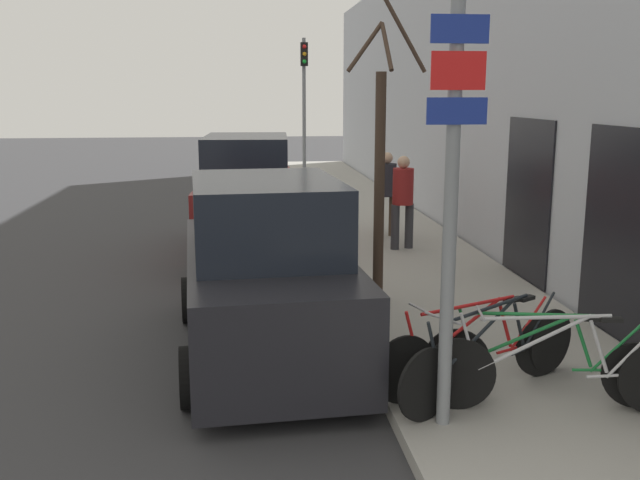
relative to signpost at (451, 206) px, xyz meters
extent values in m
plane|color=#333335|center=(-1.42, 6.90, -2.18)|extent=(80.00, 80.00, 0.00)
cube|color=#9E9B93|center=(1.18, 9.70, -2.11)|extent=(3.20, 32.00, 0.15)
cube|color=#B2B7C1|center=(2.93, 9.70, 1.07)|extent=(0.20, 32.00, 6.50)
cube|color=black|center=(2.81, 2.15, -0.74)|extent=(0.03, 1.76, 2.60)
cube|color=black|center=(2.81, 5.02, -0.74)|extent=(0.03, 1.76, 2.60)
cylinder|color=gray|center=(0.00, 0.01, -0.15)|extent=(0.12, 0.12, 3.78)
cube|color=navy|center=(0.00, -0.06, 1.47)|extent=(0.49, 0.02, 0.23)
cube|color=red|center=(0.00, -0.06, 1.14)|extent=(0.47, 0.02, 0.31)
cube|color=navy|center=(0.00, -0.06, 0.81)|extent=(0.52, 0.02, 0.22)
cylinder|color=black|center=(0.22, 0.28, -1.68)|extent=(0.71, 0.16, 0.72)
cylinder|color=#B7B7BC|center=(0.90, 0.15, -1.35)|extent=(1.02, 0.22, 0.59)
cylinder|color=#B7B7BC|center=(0.99, 0.14, -1.09)|extent=(1.19, 0.24, 0.09)
cylinder|color=#B7B7BC|center=(1.49, 0.05, -1.37)|extent=(0.22, 0.07, 0.51)
cylinder|color=#B7B7BC|center=(1.72, 0.01, -1.65)|extent=(0.64, 0.14, 0.08)
cylinder|color=#B7B7BC|center=(1.81, -0.01, -1.40)|extent=(0.48, 0.11, 0.57)
cylinder|color=#B7B7BC|center=(0.31, 0.26, -1.37)|extent=(0.22, 0.07, 0.62)
cube|color=black|center=(1.59, 0.03, -1.10)|extent=(0.21, 0.11, 0.04)
cylinder|color=#99999E|center=(0.40, 0.24, -1.07)|extent=(0.10, 0.44, 0.02)
cylinder|color=black|center=(0.33, 0.69, -1.70)|extent=(0.64, 0.26, 0.66)
cylinder|color=black|center=(1.94, 0.11, -1.70)|extent=(0.64, 0.26, 0.66)
cylinder|color=#197233|center=(0.94, 0.47, -1.40)|extent=(0.91, 0.36, 0.55)
cylinder|color=#197233|center=(1.02, 0.44, -1.16)|extent=(1.06, 0.41, 0.09)
cylinder|color=#197233|center=(1.46, 0.28, -1.42)|extent=(0.20, 0.10, 0.48)
cylinder|color=#197233|center=(1.66, 0.21, -1.68)|extent=(0.57, 0.23, 0.08)
cylinder|color=#197233|center=(1.74, 0.18, -1.45)|extent=(0.43, 0.18, 0.53)
cylinder|color=#197233|center=(0.41, 0.66, -1.42)|extent=(0.20, 0.10, 0.57)
cube|color=black|center=(1.54, 0.25, -1.17)|extent=(0.22, 0.14, 0.04)
cylinder|color=#99999E|center=(0.50, 0.63, -1.14)|extent=(0.17, 0.42, 0.02)
cylinder|color=black|center=(-0.15, 0.07, -1.68)|extent=(0.62, 0.40, 0.71)
cylinder|color=black|center=(1.50, 1.07, -1.68)|extent=(0.62, 0.40, 0.71)
cylinder|color=black|center=(0.47, 0.45, -1.35)|extent=(0.94, 0.59, 0.58)
cylinder|color=black|center=(0.55, 0.50, -1.10)|extent=(1.09, 0.68, 0.09)
cylinder|color=black|center=(1.00, 0.77, -1.38)|extent=(0.21, 0.15, 0.51)
cylinder|color=black|center=(1.21, 0.89, -1.65)|extent=(0.59, 0.37, 0.08)
cylinder|color=black|center=(1.29, 0.94, -1.41)|extent=(0.45, 0.28, 0.57)
cylinder|color=black|center=(-0.07, 0.12, -1.38)|extent=(0.21, 0.14, 0.61)
cube|color=black|center=(1.09, 0.82, -1.11)|extent=(0.21, 0.17, 0.04)
cylinder|color=#99999E|center=(0.02, 0.17, -1.08)|extent=(0.25, 0.39, 0.02)
cylinder|color=black|center=(-0.26, 0.47, -1.69)|extent=(0.67, 0.24, 0.70)
cylinder|color=black|center=(1.36, 0.98, -1.69)|extent=(0.67, 0.24, 0.70)
cylinder|color=red|center=(0.35, 0.66, -1.37)|extent=(0.92, 0.32, 0.57)
cylinder|color=red|center=(0.43, 0.68, -1.12)|extent=(1.07, 0.37, 0.09)
cylinder|color=red|center=(0.88, 0.82, -1.39)|extent=(0.21, 0.10, 0.50)
cylinder|color=red|center=(1.08, 0.89, -1.66)|extent=(0.58, 0.21, 0.08)
cylinder|color=red|center=(1.16, 0.91, -1.42)|extent=(0.44, 0.16, 0.56)
cylinder|color=red|center=(-0.18, 0.49, -1.39)|extent=(0.20, 0.09, 0.60)
cube|color=black|center=(0.96, 0.85, -1.13)|extent=(0.21, 0.14, 0.04)
cylinder|color=#99999E|center=(-0.10, 0.52, -1.10)|extent=(0.15, 0.43, 0.02)
cube|color=black|center=(-1.54, 2.40, -1.44)|extent=(2.13, 4.62, 1.13)
cube|color=black|center=(-1.53, 2.22, -0.44)|extent=(1.80, 2.45, 0.86)
cylinder|color=black|center=(-2.54, 3.73, -1.87)|extent=(0.26, 0.65, 0.64)
cylinder|color=black|center=(-0.72, 3.86, -1.87)|extent=(0.26, 0.65, 0.64)
cylinder|color=black|center=(-2.36, 0.94, -1.87)|extent=(0.26, 0.65, 0.64)
cylinder|color=black|center=(-0.53, 1.06, -1.87)|extent=(0.26, 0.65, 0.64)
cube|color=maroon|center=(-1.66, 7.94, -1.34)|extent=(1.97, 4.74, 1.34)
cube|color=black|center=(-1.67, 7.75, -0.25)|extent=(1.67, 2.50, 0.84)
cylinder|color=black|center=(-2.44, 9.42, -1.86)|extent=(0.25, 0.65, 0.64)
cylinder|color=black|center=(-0.73, 9.33, -1.86)|extent=(0.25, 0.65, 0.64)
cylinder|color=black|center=(-2.60, 6.54, -1.86)|extent=(0.25, 0.65, 0.64)
cylinder|color=black|center=(-0.89, 6.45, -1.86)|extent=(0.25, 0.65, 0.64)
cylinder|color=#4C3D2D|center=(1.12, 8.65, -1.60)|extent=(0.16, 0.16, 0.86)
cylinder|color=#4C3D2D|center=(1.41, 8.73, -1.60)|extent=(0.16, 0.16, 0.86)
cylinder|color=#26262D|center=(1.26, 8.69, -0.83)|extent=(0.40, 0.40, 0.68)
sphere|color=tan|center=(1.26, 8.69, -0.37)|extent=(0.23, 0.23, 0.23)
cylinder|color=#333338|center=(1.17, 7.39, -1.59)|extent=(0.16, 0.16, 0.88)
cylinder|color=#333338|center=(1.47, 7.48, -1.59)|extent=(0.16, 0.16, 0.88)
cylinder|color=maroon|center=(1.32, 7.44, -0.81)|extent=(0.40, 0.40, 0.70)
sphere|color=tan|center=(1.32, 7.44, -0.34)|extent=(0.24, 0.24, 0.24)
cylinder|color=#3D2D23|center=(0.15, 3.92, -0.39)|extent=(0.15, 0.15, 3.28)
cylinder|color=#3D2D23|center=(0.16, 3.64, 1.56)|extent=(0.08, 0.60, 0.67)
cylinder|color=#3D2D23|center=(0.46, 3.96, 1.76)|extent=(0.69, 0.15, 1.05)
cylinder|color=#3D2D23|center=(-0.09, 3.87, 1.57)|extent=(0.53, 0.16, 0.68)
cylinder|color=gray|center=(0.06, 14.52, 0.22)|extent=(0.10, 0.10, 4.50)
cube|color=black|center=(0.06, 14.42, 2.02)|extent=(0.20, 0.16, 0.64)
sphere|color=red|center=(0.06, 14.33, 2.22)|extent=(0.11, 0.11, 0.11)
sphere|color=orange|center=(0.06, 14.33, 2.02)|extent=(0.11, 0.11, 0.11)
sphere|color=green|center=(0.06, 14.33, 1.82)|extent=(0.11, 0.11, 0.11)
camera|label=1|loc=(-1.83, -5.95, 0.96)|focal=40.00mm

